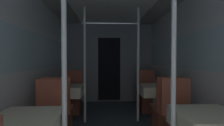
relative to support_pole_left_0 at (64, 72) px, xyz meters
The scene contains 14 objects.
wall_left 1.30m from the support_pole_left_0, 124.45° to the left, with size 0.05×6.57×2.25m.
wall_right 2.09m from the support_pole_left_0, 30.93° to the left, with size 0.05×6.57×2.25m.
bulkhead_far 3.45m from the support_pole_left_0, 81.23° to the left, with size 2.48×0.09×2.25m.
support_pole_left_0 is the anchor object (origin of this frame).
dining_table_left_1 1.87m from the support_pole_left_0, 101.26° to the left, with size 0.61×0.61×0.72m.
chair_left_near_1 1.46m from the support_pole_left_0, 106.93° to the left, with size 0.42×0.42×0.97m.
chair_left_far_1 2.54m from the support_pole_left_0, 98.42° to the left, with size 0.42×0.42×0.97m.
support_pole_left_1 1.76m from the support_pole_left_0, 90.00° to the left, with size 0.05×0.05×2.25m.
dining_table_right_0 1.50m from the support_pole_left_0, ahead, with size 0.61×0.61×0.72m.
support_pole_right_0 1.05m from the support_pole_left_0, ahead, with size 0.05×0.05×2.25m.
dining_table_right_1 2.31m from the support_pole_left_0, 51.45° to the left, with size 0.61×0.61×0.72m.
chair_right_near_1 2.00m from the support_pole_left_0, 39.40° to the left, with size 0.42×0.42×0.97m.
chair_right_far_1 2.88m from the support_pole_left_0, 59.36° to the left, with size 0.42×0.42×0.97m.
support_pole_right_1 2.05m from the support_pole_left_0, 59.13° to the left, with size 0.05×0.05×2.25m.
Camera 1 is at (-0.15, -0.85, 1.25)m, focal length 28.00 mm.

